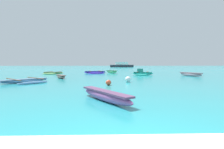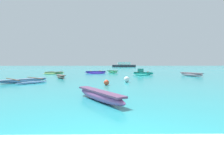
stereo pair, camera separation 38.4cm
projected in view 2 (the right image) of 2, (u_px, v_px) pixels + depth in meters
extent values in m
ellipsoid|color=#61CD84|center=(113.00, 72.00, 30.00)|extent=(2.05, 2.28, 0.47)
cube|color=#427D55|center=(113.00, 71.00, 29.98)|extent=(1.91, 2.11, 0.08)
ellipsoid|color=#925190|center=(99.00, 96.00, 7.75)|extent=(2.44, 3.49, 0.46)
cube|color=#5D395B|center=(99.00, 92.00, 7.73)|extent=(2.26, 3.23, 0.08)
ellipsoid|color=#2CC5B0|center=(143.00, 73.00, 25.12)|extent=(2.96, 1.42, 0.43)
cube|color=#25796D|center=(143.00, 72.00, 25.11)|extent=(2.73, 1.33, 0.08)
cube|color=#25796D|center=(141.00, 70.00, 25.19)|extent=(0.93, 0.74, 0.48)
cylinder|color=brown|center=(148.00, 72.00, 24.93)|extent=(1.00, 3.15, 0.07)
cylinder|color=brown|center=(139.00, 72.00, 25.28)|extent=(1.00, 3.15, 0.07)
ellipsoid|color=#2CC5B0|center=(144.00, 74.00, 26.70)|extent=(1.87, 0.73, 0.20)
ellipsoid|color=#2CC5B0|center=(142.00, 75.00, 23.56)|extent=(1.87, 0.73, 0.20)
ellipsoid|color=#78A5DE|center=(24.00, 81.00, 15.41)|extent=(3.33, 3.46, 0.31)
cube|color=slate|center=(24.00, 79.00, 15.41)|extent=(3.08, 3.20, 0.08)
cylinder|color=brown|center=(35.00, 78.00, 16.08)|extent=(2.42, 2.30, 0.07)
cylinder|color=brown|center=(12.00, 79.00, 14.72)|extent=(2.42, 2.30, 0.07)
ellipsoid|color=#78A5DE|center=(17.00, 80.00, 16.52)|extent=(1.91, 2.00, 0.20)
ellipsoid|color=#78A5DE|center=(32.00, 83.00, 14.31)|extent=(1.91, 2.00, 0.20)
ellipsoid|color=gray|center=(61.00, 77.00, 19.47)|extent=(1.72, 2.37, 0.39)
cube|color=brown|center=(61.00, 75.00, 19.46)|extent=(1.60, 2.19, 0.08)
ellipsoid|color=#6136E7|center=(96.00, 72.00, 29.41)|extent=(3.65, 1.21, 0.38)
cube|color=#422A8C|center=(96.00, 71.00, 29.40)|extent=(3.37, 1.14, 0.08)
cylinder|color=brown|center=(100.00, 71.00, 29.54)|extent=(0.70, 3.72, 0.07)
cylinder|color=brown|center=(91.00, 71.00, 29.25)|extent=(0.70, 3.72, 0.07)
ellipsoid|color=#6136E7|center=(95.00, 72.00, 31.26)|extent=(2.69, 0.65, 0.20)
ellipsoid|color=#6136E7|center=(97.00, 73.00, 27.57)|extent=(2.69, 0.65, 0.20)
ellipsoid|color=#C2909F|center=(191.00, 74.00, 22.70)|extent=(2.03, 3.38, 0.48)
cube|color=#775C64|center=(191.00, 73.00, 22.69)|extent=(1.89, 3.12, 0.08)
ellipsoid|color=#95C86C|center=(54.00, 73.00, 27.94)|extent=(3.28, 0.98, 0.30)
cube|color=#5E7B48|center=(54.00, 72.00, 27.94)|extent=(3.02, 0.92, 0.08)
cylinder|color=brown|center=(58.00, 72.00, 27.85)|extent=(0.47, 3.11, 0.07)
cylinder|color=brown|center=(50.00, 72.00, 28.02)|extent=(0.47, 3.11, 0.07)
ellipsoid|color=#95C86C|center=(58.00, 73.00, 29.50)|extent=(2.09, 0.46, 0.20)
ellipsoid|color=#95C86C|center=(50.00, 74.00, 26.40)|extent=(2.09, 0.46, 0.20)
sphere|color=#E54C2D|center=(106.00, 83.00, 13.30)|extent=(0.42, 0.42, 0.42)
sphere|color=white|center=(127.00, 79.00, 15.51)|extent=(0.51, 0.51, 0.51)
cube|color=#2D333D|center=(124.00, 66.00, 76.99)|extent=(10.24, 2.25, 1.02)
cube|color=white|center=(124.00, 63.00, 76.92)|extent=(5.63, 1.92, 1.23)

